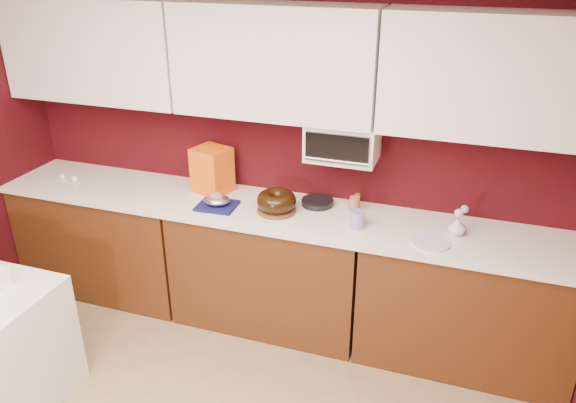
# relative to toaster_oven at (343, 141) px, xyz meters

# --- Properties ---
(wall_back) EXTENTS (4.00, 0.02, 2.50)m
(wall_back) POSITION_rel_toaster_oven_xyz_m (-0.45, 0.15, -0.12)
(wall_back) COLOR #3B080D
(wall_back) RESTS_ON floor
(base_cabinet_left) EXTENTS (1.31, 0.58, 0.86)m
(base_cabinet_left) POSITION_rel_toaster_oven_xyz_m (-1.78, -0.17, -0.95)
(base_cabinet_left) COLOR #4D270F
(base_cabinet_left) RESTS_ON floor
(base_cabinet_center) EXTENTS (1.31, 0.58, 0.86)m
(base_cabinet_center) POSITION_rel_toaster_oven_xyz_m (-0.45, -0.17, -0.95)
(base_cabinet_center) COLOR #4D270F
(base_cabinet_center) RESTS_ON floor
(base_cabinet_right) EXTENTS (1.31, 0.58, 0.86)m
(base_cabinet_right) POSITION_rel_toaster_oven_xyz_m (0.88, -0.17, -0.95)
(base_cabinet_right) COLOR #4D270F
(base_cabinet_right) RESTS_ON floor
(countertop) EXTENTS (4.00, 0.62, 0.04)m
(countertop) POSITION_rel_toaster_oven_xyz_m (-0.45, -0.17, -0.49)
(countertop) COLOR white
(countertop) RESTS_ON base_cabinet_center
(upper_cabinet_left) EXTENTS (1.31, 0.33, 0.70)m
(upper_cabinet_left) POSITION_rel_toaster_oven_xyz_m (-1.78, -0.02, 0.48)
(upper_cabinet_left) COLOR white
(upper_cabinet_left) RESTS_ON wall_back
(upper_cabinet_center) EXTENTS (1.31, 0.33, 0.70)m
(upper_cabinet_center) POSITION_rel_toaster_oven_xyz_m (-0.45, -0.02, 0.48)
(upper_cabinet_center) COLOR white
(upper_cabinet_center) RESTS_ON wall_back
(upper_cabinet_right) EXTENTS (1.31, 0.33, 0.70)m
(upper_cabinet_right) POSITION_rel_toaster_oven_xyz_m (0.88, -0.02, 0.48)
(upper_cabinet_right) COLOR white
(upper_cabinet_right) RESTS_ON wall_back
(toaster_oven) EXTENTS (0.45, 0.30, 0.25)m
(toaster_oven) POSITION_rel_toaster_oven_xyz_m (0.00, 0.00, 0.00)
(toaster_oven) COLOR white
(toaster_oven) RESTS_ON upper_cabinet_center
(toaster_oven_door) EXTENTS (0.40, 0.02, 0.18)m
(toaster_oven_door) POSITION_rel_toaster_oven_xyz_m (0.00, -0.16, 0.00)
(toaster_oven_door) COLOR black
(toaster_oven_door) RESTS_ON toaster_oven
(toaster_oven_handle) EXTENTS (0.42, 0.02, 0.02)m
(toaster_oven_handle) POSITION_rel_toaster_oven_xyz_m (0.00, -0.18, -0.07)
(toaster_oven_handle) COLOR silver
(toaster_oven_handle) RESTS_ON toaster_oven
(cake_base) EXTENTS (0.32, 0.32, 0.02)m
(cake_base) POSITION_rel_toaster_oven_xyz_m (-0.38, -0.20, -0.46)
(cake_base) COLOR brown
(cake_base) RESTS_ON countertop
(bundt_cake) EXTENTS (0.30, 0.30, 0.11)m
(bundt_cake) POSITION_rel_toaster_oven_xyz_m (-0.38, -0.20, -0.40)
(bundt_cake) COLOR black
(bundt_cake) RESTS_ON cake_base
(navy_towel) EXTENTS (0.27, 0.23, 0.02)m
(navy_towel) POSITION_rel_toaster_oven_xyz_m (-0.79, -0.26, -0.47)
(navy_towel) COLOR #131449
(navy_towel) RESTS_ON countertop
(foil_ham_nest) EXTENTS (0.19, 0.16, 0.07)m
(foil_ham_nest) POSITION_rel_toaster_oven_xyz_m (-0.79, -0.26, -0.42)
(foil_ham_nest) COLOR white
(foil_ham_nest) RESTS_ON navy_towel
(roasted_ham) EXTENTS (0.10, 0.09, 0.06)m
(roasted_ham) POSITION_rel_toaster_oven_xyz_m (-0.79, -0.26, -0.40)
(roasted_ham) COLOR #B17551
(roasted_ham) RESTS_ON foil_ham_nest
(pandoro_box) EXTENTS (0.29, 0.27, 0.32)m
(pandoro_box) POSITION_rel_toaster_oven_xyz_m (-0.93, -0.02, -0.31)
(pandoro_box) COLOR red
(pandoro_box) RESTS_ON countertop
(dark_pan) EXTENTS (0.26, 0.26, 0.04)m
(dark_pan) POSITION_rel_toaster_oven_xyz_m (-0.16, -0.01, -0.46)
(dark_pan) COLOR black
(dark_pan) RESTS_ON countertop
(coffee_mug) EXTENTS (0.11, 0.11, 0.09)m
(coffee_mug) POSITION_rel_toaster_oven_xyz_m (0.16, -0.22, -0.43)
(coffee_mug) COLOR silver
(coffee_mug) RESTS_ON countertop
(blue_jar) EXTENTS (0.10, 0.10, 0.11)m
(blue_jar) POSITION_rel_toaster_oven_xyz_m (0.17, -0.24, -0.42)
(blue_jar) COLOR navy
(blue_jar) RESTS_ON countertop
(flower_vase) EXTENTS (0.11, 0.11, 0.13)m
(flower_vase) POSITION_rel_toaster_oven_xyz_m (0.77, -0.15, -0.41)
(flower_vase) COLOR silver
(flower_vase) RESTS_ON countertop
(flower_pink) EXTENTS (0.05, 0.05, 0.05)m
(flower_pink) POSITION_rel_toaster_oven_xyz_m (0.77, -0.15, -0.33)
(flower_pink) COLOR #FB91C5
(flower_pink) RESTS_ON flower_vase
(flower_blue) EXTENTS (0.05, 0.05, 0.05)m
(flower_blue) POSITION_rel_toaster_oven_xyz_m (0.80, -0.13, -0.30)
(flower_blue) COLOR #85A8D6
(flower_blue) RESTS_ON flower_vase
(china_plate) EXTENTS (0.29, 0.29, 0.01)m
(china_plate) POSITION_rel_toaster_oven_xyz_m (0.63, -0.32, -0.47)
(china_plate) COLOR silver
(china_plate) RESTS_ON countertop
(amber_bottle) EXTENTS (0.05, 0.05, 0.11)m
(amber_bottle) POSITION_rel_toaster_oven_xyz_m (0.11, 0.02, -0.42)
(amber_bottle) COLOR brown
(amber_bottle) RESTS_ON countertop
(paper_cup) EXTENTS (0.08, 0.08, 0.10)m
(paper_cup) POSITION_rel_toaster_oven_xyz_m (0.10, -0.02, -0.43)
(paper_cup) COLOR #976444
(paper_cup) RESTS_ON countertop
(egg_left) EXTENTS (0.06, 0.06, 0.04)m
(egg_left) POSITION_rel_toaster_oven_xyz_m (-2.11, -0.18, -0.46)
(egg_left) COLOR white
(egg_left) RESTS_ON countertop
(egg_right) EXTENTS (0.07, 0.06, 0.04)m
(egg_right) POSITION_rel_toaster_oven_xyz_m (-1.99, -0.20, -0.45)
(egg_right) COLOR white
(egg_right) RESTS_ON countertop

